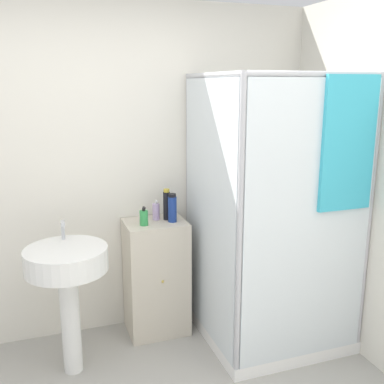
{
  "coord_description": "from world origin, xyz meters",
  "views": [
    {
      "loc": [
        -0.43,
        -1.65,
        1.9
      ],
      "look_at": [
        0.52,
        1.08,
        1.2
      ],
      "focal_mm": 42.0,
      "sensor_mm": 36.0,
      "label": 1
    }
  ],
  "objects_px": {
    "shampoo_bottle_blue": "(172,208)",
    "lotion_bottle_white": "(156,211)",
    "soap_dispenser": "(144,218)",
    "shampoo_bottle_tall_black": "(167,205)",
    "sink": "(67,273)"
  },
  "relations": [
    {
      "from": "shampoo_bottle_blue",
      "to": "lotion_bottle_white",
      "type": "xyz_separation_m",
      "value": [
        -0.1,
        0.09,
        -0.04
      ]
    },
    {
      "from": "soap_dispenser",
      "to": "lotion_bottle_white",
      "type": "bearing_deg",
      "value": 41.1
    },
    {
      "from": "soap_dispenser",
      "to": "lotion_bottle_white",
      "type": "height_order",
      "value": "lotion_bottle_white"
    },
    {
      "from": "soap_dispenser",
      "to": "lotion_bottle_white",
      "type": "xyz_separation_m",
      "value": [
        0.12,
        0.1,
        0.01
      ]
    },
    {
      "from": "soap_dispenser",
      "to": "shampoo_bottle_tall_black",
      "type": "distance_m",
      "value": 0.22
    },
    {
      "from": "sink",
      "to": "lotion_bottle_white",
      "type": "bearing_deg",
      "value": 27.6
    },
    {
      "from": "sink",
      "to": "soap_dispenser",
      "type": "distance_m",
      "value": 0.68
    },
    {
      "from": "shampoo_bottle_blue",
      "to": "lotion_bottle_white",
      "type": "height_order",
      "value": "shampoo_bottle_blue"
    },
    {
      "from": "lotion_bottle_white",
      "to": "shampoo_bottle_blue",
      "type": "bearing_deg",
      "value": -42.14
    },
    {
      "from": "soap_dispenser",
      "to": "lotion_bottle_white",
      "type": "distance_m",
      "value": 0.16
    },
    {
      "from": "shampoo_bottle_tall_black",
      "to": "lotion_bottle_white",
      "type": "distance_m",
      "value": 0.1
    },
    {
      "from": "sink",
      "to": "soap_dispenser",
      "type": "relative_size",
      "value": 7.13
    },
    {
      "from": "sink",
      "to": "soap_dispenser",
      "type": "xyz_separation_m",
      "value": [
        0.58,
        0.26,
        0.24
      ]
    },
    {
      "from": "sink",
      "to": "shampoo_bottle_tall_black",
      "type": "height_order",
      "value": "shampoo_bottle_tall_black"
    },
    {
      "from": "shampoo_bottle_tall_black",
      "to": "lotion_bottle_white",
      "type": "bearing_deg",
      "value": 164.36
    }
  ]
}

